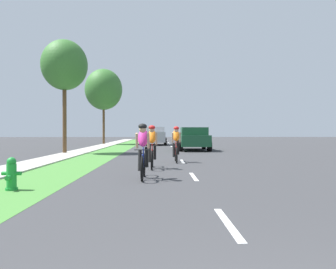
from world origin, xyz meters
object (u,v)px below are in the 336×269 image
fire_hydrant_green (11,174)px  pickup_dark_green (193,139)px  cyclist_trailing (152,146)px  cyclist_lead (143,151)px  street_tree_near (64,66)px  suv_silver (156,135)px  sedan_red (156,136)px  cyclist_distant (176,144)px  street_tree_far (104,90)px

fire_hydrant_green → pickup_dark_green: bearing=70.4°
cyclist_trailing → pickup_dark_green: bearing=77.3°
fire_hydrant_green → pickup_dark_green: size_ratio=0.15×
cyclist_lead → street_tree_near: size_ratio=0.25×
pickup_dark_green → street_tree_near: (-8.25, -3.39, 4.58)m
suv_silver → fire_hydrant_green: bearing=-96.5°
suv_silver → sedan_red: suv_silver is taller
cyclist_lead → street_tree_near: bearing=115.8°
pickup_dark_green → cyclist_lead: bearing=-101.1°
cyclist_trailing → cyclist_distant: (1.00, 2.51, 0.00)m
cyclist_distant → pickup_dark_green: 9.49m
cyclist_trailing → street_tree_far: size_ratio=0.22×
cyclist_lead → cyclist_distant: bearing=77.1°
fire_hydrant_green → cyclist_lead: 3.45m
suv_silver → street_tree_near: size_ratio=0.67×
pickup_dark_green → street_tree_far: (-8.33, 11.17, 4.92)m
pickup_dark_green → sedan_red: size_ratio=1.19×
fire_hydrant_green → suv_silver: bearing=83.5°
fire_hydrant_green → suv_silver: size_ratio=0.16×
fire_hydrant_green → street_tree_far: street_tree_far is taller
cyclist_lead → street_tree_far: (-5.47, 25.71, 4.94)m
pickup_dark_green → sedan_red: 22.04m
cyclist_trailing → street_tree_far: 24.22m
cyclist_trailing → sedan_red: size_ratio=0.40×
pickup_dark_green → street_tree_far: bearing=126.7°
suv_silver → street_tree_far: bearing=163.2°
cyclist_distant → suv_silver: bearing=93.5°
fire_hydrant_green → cyclist_trailing: 5.45m
fire_hydrant_green → pickup_dark_green: (5.80, 16.29, 0.46)m
cyclist_lead → street_tree_near: (-5.40, 11.14, 4.59)m
cyclist_trailing → sedan_red: (-0.36, 33.69, -0.04)m
sedan_red → cyclist_distant: bearing=-87.5°
cyclist_lead → cyclist_trailing: size_ratio=1.00×
street_tree_near → sedan_red: bearing=78.3°
cyclist_distant → street_tree_near: (-6.58, 5.95, 4.59)m
cyclist_distant → street_tree_far: size_ratio=0.22×
cyclist_lead → cyclist_trailing: same height
suv_silver → sedan_red: (-0.19, 12.32, -0.18)m
pickup_dark_green → suv_silver: bearing=106.6°
fire_hydrant_green → sedan_red: bearing=85.8°
pickup_dark_green → street_tree_near: street_tree_near is taller
cyclist_lead → pickup_dark_green: size_ratio=0.34×
cyclist_trailing → pickup_dark_green: (2.67, 11.85, 0.02)m
cyclist_lead → street_tree_far: street_tree_far is taller
cyclist_lead → cyclist_distant: size_ratio=1.00×
fire_hydrant_green → cyclist_lead: bearing=30.8°
fire_hydrant_green → sedan_red: (2.77, 38.12, 0.40)m
street_tree_near → suv_silver: bearing=67.2°
cyclist_distant → sedan_red: cyclist_distant is taller
cyclist_distant → pickup_dark_green: bearing=79.8°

